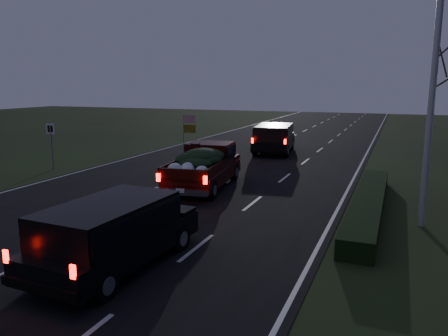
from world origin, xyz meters
The scene contains 8 objects.
ground centered at (0.00, 0.00, 0.00)m, with size 120.00×120.00×0.00m, color black.
road_asphalt centered at (0.00, 0.00, 0.01)m, with size 14.00×120.00×0.02m, color black.
hedge_row centered at (7.80, 3.00, 0.30)m, with size 1.00×10.00×0.60m, color black.
light_pole centered at (9.50, 2.00, 5.48)m, with size 0.50×0.90×9.16m.
route_sign centered at (-8.50, 5.00, 1.66)m, with size 0.55×0.08×2.50m.
pickup_truck centered at (0.76, 4.26, 1.07)m, with size 2.73×5.67×2.86m.
lead_suv centered at (0.96, 15.03, 1.16)m, with size 2.93×5.59×1.54m.
rear_suv centered at (2.27, -4.51, 1.05)m, with size 2.32×4.94×1.39m.
Camera 1 is at (8.63, -12.95, 4.51)m, focal length 35.00 mm.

